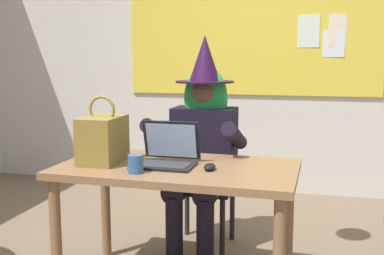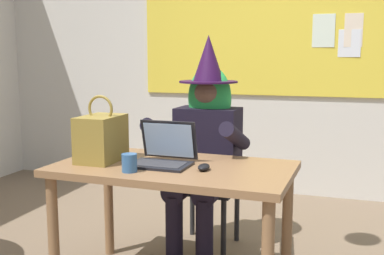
% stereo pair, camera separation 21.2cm
% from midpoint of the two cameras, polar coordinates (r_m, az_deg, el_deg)
% --- Properties ---
extents(wall_back_bulletin, '(5.74, 2.32, 2.97)m').
position_cam_midpoint_polar(wall_back_bulletin, '(4.56, 10.36, 10.79)').
color(wall_back_bulletin, silver).
rests_on(wall_back_bulletin, ground).
extents(desk_main, '(1.32, 0.75, 0.72)m').
position_cam_midpoint_polar(desk_main, '(2.60, 0.06, -6.69)').
color(desk_main, '#8E6642').
rests_on(desk_main, ground).
extents(chair_at_desk, '(0.43, 0.43, 0.90)m').
position_cam_midpoint_polar(chair_at_desk, '(3.29, 4.16, -5.58)').
color(chair_at_desk, black).
rests_on(chair_at_desk, ground).
extents(person_costumed, '(0.60, 0.66, 1.45)m').
position_cam_midpoint_polar(person_costumed, '(3.12, 3.59, -0.94)').
color(person_costumed, black).
rests_on(person_costumed, ground).
extents(laptop, '(0.33, 0.29, 0.23)m').
position_cam_midpoint_polar(laptop, '(2.59, -1.20, -3.37)').
color(laptop, black).
rests_on(laptop, desk_main).
extents(computer_mouse, '(0.06, 0.11, 0.03)m').
position_cam_midpoint_polar(computer_mouse, '(2.46, 3.93, -4.87)').
color(computer_mouse, black).
rests_on(computer_mouse, desk_main).
extents(handbag, '(0.20, 0.30, 0.38)m').
position_cam_midpoint_polar(handbag, '(2.68, -8.81, -1.25)').
color(handbag, olive).
rests_on(handbag, desk_main).
extents(coffee_mug, '(0.08, 0.08, 0.09)m').
position_cam_midpoint_polar(coffee_mug, '(2.42, -5.17, -4.34)').
color(coffee_mug, '#336099').
rests_on(coffee_mug, desk_main).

